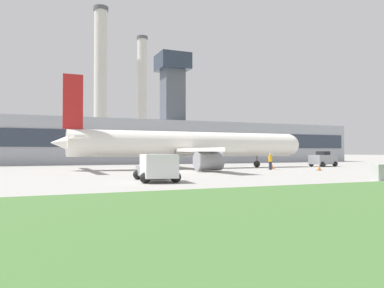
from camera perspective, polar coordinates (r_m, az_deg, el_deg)
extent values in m
plane|color=#999691|center=(38.56, -1.07, -4.15)|extent=(400.00, 400.00, 0.00)
cube|color=#9EA3AD|center=(65.61, -10.35, 0.28)|extent=(89.48, 10.63, 7.34)
cube|color=#2D3847|center=(60.41, -9.23, 0.76)|extent=(87.69, 0.16, 2.64)
cube|color=#4C515B|center=(68.43, -2.98, 4.20)|extent=(3.69, 3.69, 16.88)
cube|color=#283342|center=(70.06, -2.97, 12.30)|extent=(5.54, 5.54, 2.95)
cylinder|color=beige|center=(99.19, -13.77, 8.73)|extent=(3.29, 3.29, 38.10)
cylinder|color=#4C4C51|center=(104.34, -13.71, 19.36)|extent=(3.78, 3.78, 0.99)
cylinder|color=beige|center=(98.36, -7.62, 6.78)|extent=(2.46, 2.46, 31.28)
cylinder|color=#4C4C51|center=(101.83, -7.59, 15.74)|extent=(2.83, 2.83, 0.74)
cylinder|color=white|center=(44.32, -0.13, 0.00)|extent=(28.14, 2.91, 2.91)
sphere|color=white|center=(51.46, 14.46, -0.13)|extent=(2.77, 2.77, 2.77)
cone|color=white|center=(40.95, -18.58, 0.17)|extent=(3.20, 2.77, 2.77)
cube|color=#B21E1E|center=(41.33, -17.69, 6.17)|extent=(2.04, 0.24, 5.76)
cube|color=white|center=(37.28, -17.26, 0.96)|extent=(0.93, 7.51, 0.20)
cube|color=white|center=(44.75, -18.23, 0.61)|extent=(0.93, 7.51, 0.20)
cube|color=white|center=(37.49, 1.96, -0.89)|extent=(2.08, 12.52, 0.36)
cube|color=white|center=(50.23, -4.65, -0.97)|extent=(2.08, 12.52, 0.36)
cylinder|color=gray|center=(37.40, 2.54, -2.58)|extent=(2.63, 1.91, 1.91)
cylinder|color=gray|center=(50.56, -4.42, -2.22)|extent=(2.63, 1.91, 1.91)
cylinder|color=#59595B|center=(48.61, 9.85, -1.99)|extent=(0.20, 0.20, 1.77)
sphere|color=black|center=(48.63, 9.86, -3.03)|extent=(0.84, 0.84, 0.84)
cylinder|color=#59595B|center=(41.37, -2.61, -2.14)|extent=(0.20, 0.20, 1.77)
sphere|color=black|center=(41.39, -2.62, -3.37)|extent=(0.84, 0.84, 0.84)
cylinder|color=#59595B|center=(45.24, -4.43, -2.06)|extent=(0.20, 0.20, 1.77)
sphere|color=black|center=(45.27, -4.43, -3.18)|extent=(0.84, 0.84, 0.84)
cube|color=gray|center=(53.73, 19.34, -2.25)|extent=(3.79, 2.39, 1.26)
cube|color=black|center=(53.72, 19.33, -1.31)|extent=(1.41, 1.52, 0.50)
sphere|color=black|center=(54.11, 20.96, -2.86)|extent=(0.70, 0.70, 0.70)
sphere|color=black|center=(55.30, 19.45, -2.83)|extent=(0.70, 0.70, 0.70)
sphere|color=black|center=(52.19, 19.23, -2.93)|extent=(0.70, 0.70, 0.70)
sphere|color=black|center=(53.42, 17.71, -2.90)|extent=(0.70, 0.70, 0.70)
cube|color=gray|center=(27.10, -6.15, -3.99)|extent=(2.26, 1.96, 0.69)
cube|color=silver|center=(24.55, -5.12, -3.32)|extent=(2.42, 3.18, 1.51)
sphere|color=black|center=(27.42, -4.16, -4.61)|extent=(0.70, 0.70, 0.70)
sphere|color=black|center=(27.09, -8.25, -4.64)|extent=(0.70, 0.70, 0.70)
sphere|color=black|center=(24.07, -2.49, -5.08)|extent=(0.70, 0.70, 0.70)
sphere|color=black|center=(23.69, -7.14, -5.14)|extent=(0.70, 0.70, 0.70)
cylinder|color=#23283D|center=(42.34, 11.84, -3.26)|extent=(0.44, 0.44, 0.89)
cylinder|color=#F2A514|center=(42.31, 11.84, -2.18)|extent=(0.54, 0.54, 0.70)
sphere|color=tan|center=(42.31, 11.84, -1.54)|extent=(0.24, 0.24, 0.24)
cube|color=black|center=(42.35, 18.83, -3.80)|extent=(0.50, 0.50, 0.03)
cone|color=orange|center=(42.34, 18.83, -3.41)|extent=(0.36, 0.36, 0.62)
cube|color=black|center=(44.76, 12.06, -3.70)|extent=(0.57, 0.57, 0.03)
cone|color=orange|center=(44.75, 12.06, -3.28)|extent=(0.41, 0.41, 0.69)
cube|color=#B2B7B2|center=(28.90, 26.59, -3.89)|extent=(0.80, 0.64, 1.12)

